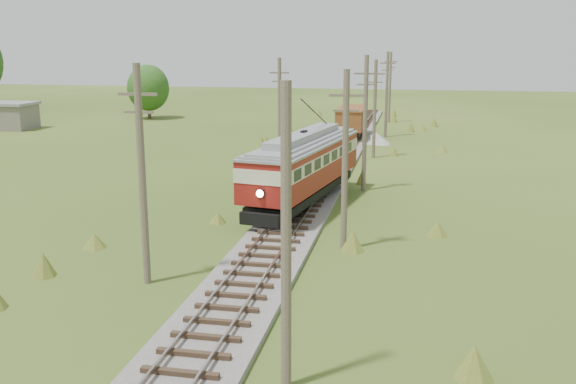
# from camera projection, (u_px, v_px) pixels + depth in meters

# --- Properties ---
(railbed_main) EXTENTS (3.60, 96.00, 0.57)m
(railbed_main) POSITION_uv_depth(u_px,v_px,m) (323.00, 177.00, 46.87)
(railbed_main) COLOR #605B54
(railbed_main) RESTS_ON ground
(streetcar) EXTENTS (5.29, 13.44, 6.07)m
(streetcar) POSITION_uv_depth(u_px,v_px,m) (304.00, 162.00, 38.38)
(streetcar) COLOR black
(streetcar) RESTS_ON ground
(gondola) EXTENTS (2.71, 8.15, 2.70)m
(gondola) POSITION_uv_depth(u_px,v_px,m) (352.00, 120.00, 66.35)
(gondola) COLOR black
(gondola) RESTS_ON ground
(gravel_pile) EXTENTS (3.07, 3.26, 1.12)m
(gravel_pile) POSITION_uv_depth(u_px,v_px,m) (376.00, 138.00, 63.82)
(gravel_pile) COLOR gray
(gravel_pile) RESTS_ON ground
(utility_pole_r_1) EXTENTS (0.30, 0.30, 8.80)m
(utility_pole_r_1) POSITION_uv_depth(u_px,v_px,m) (286.00, 242.00, 17.62)
(utility_pole_r_1) COLOR brown
(utility_pole_r_1) RESTS_ON ground
(utility_pole_r_2) EXTENTS (1.60, 0.30, 8.60)m
(utility_pole_r_2) POSITION_uv_depth(u_px,v_px,m) (345.00, 159.00, 30.00)
(utility_pole_r_2) COLOR brown
(utility_pole_r_2) RESTS_ON ground
(utility_pole_r_3) EXTENTS (1.60, 0.30, 9.00)m
(utility_pole_r_3) POSITION_uv_depth(u_px,v_px,m) (365.00, 122.00, 42.39)
(utility_pole_r_3) COLOR brown
(utility_pole_r_3) RESTS_ON ground
(utility_pole_r_4) EXTENTS (1.60, 0.30, 8.40)m
(utility_pole_r_4) POSITION_uv_depth(u_px,v_px,m) (375.00, 108.00, 54.92)
(utility_pole_r_4) COLOR brown
(utility_pole_r_4) RESTS_ON ground
(utility_pole_r_5) EXTENTS (1.60, 0.30, 8.90)m
(utility_pole_r_5) POSITION_uv_depth(u_px,v_px,m) (387.00, 94.00, 67.20)
(utility_pole_r_5) COLOR brown
(utility_pole_r_5) RESTS_ON ground
(utility_pole_r_6) EXTENTS (1.60, 0.30, 8.70)m
(utility_pole_r_6) POSITION_uv_depth(u_px,v_px,m) (390.00, 87.00, 79.68)
(utility_pole_r_6) COLOR brown
(utility_pole_r_6) RESTS_ON ground
(utility_pole_l_a) EXTENTS (1.60, 0.30, 9.00)m
(utility_pole_l_a) POSITION_uv_depth(u_px,v_px,m) (142.00, 174.00, 25.64)
(utility_pole_l_a) COLOR brown
(utility_pole_l_a) RESTS_ON ground
(utility_pole_l_b) EXTENTS (1.60, 0.30, 8.60)m
(utility_pole_l_b) POSITION_uv_depth(u_px,v_px,m) (280.00, 110.00, 52.49)
(utility_pole_l_b) COLOR brown
(utility_pole_l_b) RESTS_ON ground
(tree_mid_a) EXTENTS (5.46, 5.46, 7.03)m
(tree_mid_a) POSITION_uv_depth(u_px,v_px,m) (148.00, 88.00, 83.79)
(tree_mid_a) COLOR #38281C
(tree_mid_a) RESTS_ON ground
(shed) EXTENTS (6.40, 4.40, 3.10)m
(shed) POSITION_uv_depth(u_px,v_px,m) (7.00, 115.00, 74.20)
(shed) COLOR slate
(shed) RESTS_ON ground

